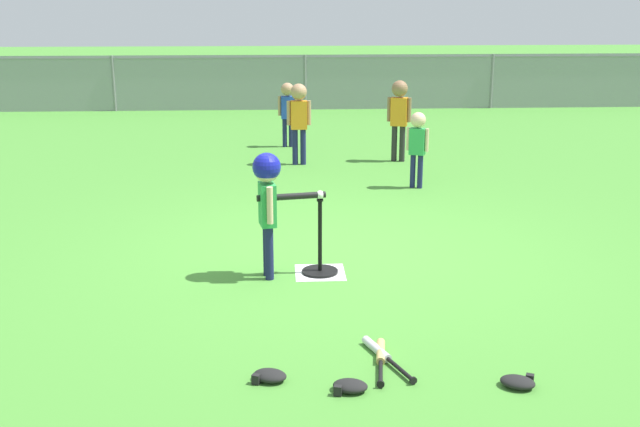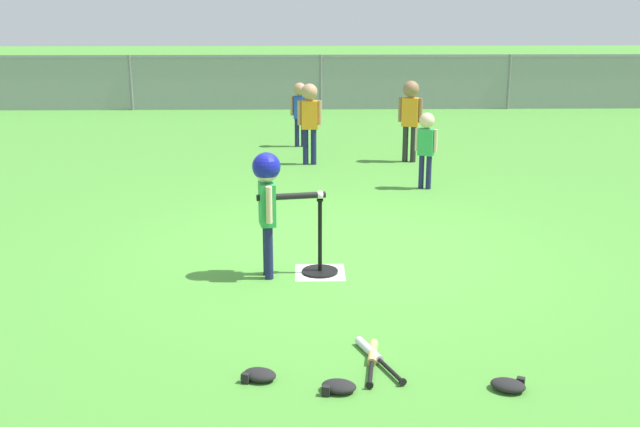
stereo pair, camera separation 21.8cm
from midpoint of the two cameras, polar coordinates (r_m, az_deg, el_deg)
The scene contains 15 objects.
ground_plane at distance 7.47m, azimuth 0.72°, elevation -2.89°, with size 60.00×60.00×0.00m, color #478C33.
home_plate at distance 6.94m, azimuth -0.90°, elevation -4.34°, with size 0.44×0.44×0.01m, color white.
batting_tee at distance 6.91m, azimuth -0.90°, elevation -3.53°, with size 0.32×0.32×0.68m.
baseball_on_tee at distance 6.73m, azimuth -0.93°, elevation 1.37°, with size 0.07×0.07×0.07m, color white.
batter_child at distance 6.63m, azimuth -4.76°, elevation 1.74°, with size 0.63×0.31×1.11m.
fielder_deep_left at distance 11.45m, azimuth 5.28°, elevation 7.59°, with size 0.34×0.23×1.19m.
fielder_near_right at distance 9.88m, azimuth 6.53°, elevation 5.40°, with size 0.27×0.19×0.97m.
fielder_deep_center at distance 12.53m, azimuth -2.90°, elevation 7.88°, with size 0.31×0.20×1.03m.
fielder_deep_right at distance 11.18m, azimuth -2.12°, elevation 7.37°, with size 0.35×0.23×1.17m.
spare_bat_silver at distance 5.41m, azimuth 3.35°, elevation -10.19°, with size 0.29×0.65×0.06m.
spare_bat_wood at distance 5.37m, azimuth 3.29°, elevation -10.38°, with size 0.14×0.63×0.06m.
glove_by_plate at distance 4.98m, azimuth 0.91°, elevation -12.54°, with size 0.25×0.21×0.07m.
glove_near_bats at distance 5.15m, azimuth 13.13°, elevation -11.94°, with size 0.27×0.24×0.07m.
glove_tossed_aside at distance 5.12m, azimuth -4.98°, elevation -11.77°, with size 0.26×0.23×0.07m.
outfield_fence at distance 16.66m, azimuth -1.49°, elevation 9.73°, with size 16.06×0.06×1.15m.
Camera 1 is at (-0.59, -7.05, 2.41)m, focal length 43.67 mm.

